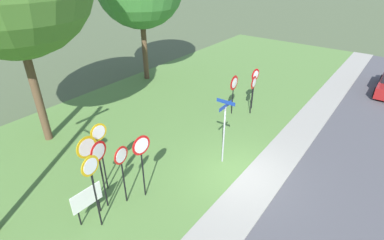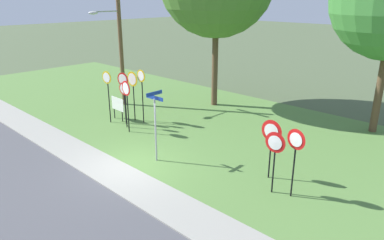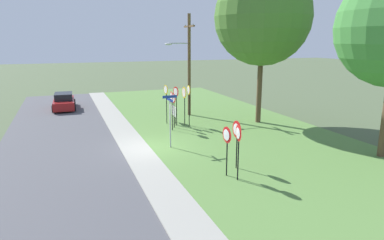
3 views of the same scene
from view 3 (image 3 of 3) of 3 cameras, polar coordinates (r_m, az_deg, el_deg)
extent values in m
plane|color=#4C5B3D|center=(19.14, -7.03, -4.72)|extent=(160.00, 160.00, 0.00)
cube|color=#4C4C51|center=(18.68, -21.55, -6.01)|extent=(44.00, 6.40, 0.01)
cube|color=#99968C|center=(18.97, -9.39, -4.87)|extent=(44.00, 1.60, 0.06)
cube|color=#567F3D|center=(21.29, 8.86, -2.88)|extent=(44.00, 12.00, 0.04)
cylinder|color=black|center=(24.17, -4.27, 2.27)|extent=(0.06, 0.06, 2.50)
cylinder|color=gold|center=(23.96, -4.41, 5.09)|extent=(0.65, 0.10, 0.65)
cylinder|color=white|center=(23.96, -4.45, 5.09)|extent=(0.51, 0.07, 0.51)
cylinder|color=black|center=(23.91, -1.23, 2.00)|extent=(0.06, 0.06, 2.35)
cylinder|color=gold|center=(23.71, -1.34, 4.64)|extent=(0.79, 0.05, 0.79)
cylinder|color=white|center=(23.70, -1.38, 4.63)|extent=(0.62, 0.03, 0.62)
cylinder|color=black|center=(23.37, -0.47, 2.03)|extent=(0.06, 0.06, 2.58)
cylinder|color=gold|center=(23.14, -0.57, 5.04)|extent=(0.65, 0.05, 0.65)
cylinder|color=white|center=(23.14, -0.61, 5.04)|extent=(0.50, 0.03, 0.50)
cylinder|color=black|center=(23.70, -2.61, 1.98)|extent=(0.06, 0.06, 2.43)
cylinder|color=red|center=(23.49, -2.74, 4.76)|extent=(0.69, 0.16, 0.70)
cylinder|color=white|center=(23.48, -2.78, 4.75)|extent=(0.54, 0.11, 0.54)
cylinder|color=black|center=(23.09, -3.02, 1.26)|extent=(0.06, 0.06, 2.10)
cylinder|color=red|center=(22.89, -3.15, 3.70)|extent=(0.64, 0.12, 0.64)
cylinder|color=white|center=(22.89, -3.19, 3.69)|extent=(0.50, 0.08, 0.50)
cylinder|color=black|center=(22.39, -3.33, 1.13)|extent=(0.06, 0.06, 2.29)
cylinder|color=red|center=(22.18, -3.46, 3.88)|extent=(0.72, 0.11, 0.73)
cylinder|color=white|center=(22.17, -3.51, 3.88)|extent=(0.56, 0.07, 0.57)
cylinder|color=black|center=(14.96, 5.86, -5.78)|extent=(0.06, 0.06, 1.93)
cone|color=red|center=(14.68, 5.81, -2.50)|extent=(0.73, 0.08, 0.73)
cone|color=white|center=(14.67, 5.73, -2.51)|extent=(0.49, 0.05, 0.49)
cylinder|color=black|center=(14.52, 7.75, -5.99)|extent=(0.06, 0.06, 2.14)
cone|color=red|center=(14.20, 7.73, -2.19)|extent=(0.70, 0.14, 0.70)
cone|color=white|center=(14.19, 7.65, -2.19)|extent=(0.47, 0.09, 0.48)
cylinder|color=black|center=(15.88, 7.50, -4.68)|extent=(0.06, 0.06, 1.94)
cone|color=red|center=(15.61, 7.46, -1.59)|extent=(0.83, 0.04, 0.83)
cone|color=white|center=(15.60, 7.40, -1.60)|extent=(0.56, 0.02, 0.56)
cylinder|color=#9EA0A8|center=(18.76, -3.67, -0.76)|extent=(0.07, 0.07, 2.60)
cylinder|color=#9EA0A8|center=(18.49, -3.73, 3.21)|extent=(0.09, 0.09, 0.03)
cube|color=navy|center=(18.48, -3.73, 3.39)|extent=(0.96, 0.05, 0.15)
cube|color=navy|center=(18.45, -3.74, 3.91)|extent=(0.04, 0.82, 0.15)
cylinder|color=brown|center=(26.74, -0.47, 9.07)|extent=(0.24, 0.24, 7.79)
cube|color=brown|center=(26.69, -0.49, 15.42)|extent=(2.10, 0.12, 0.12)
cylinder|color=gray|center=(27.50, -1.12, 15.56)|extent=(0.09, 0.09, 0.10)
cylinder|color=gray|center=(25.90, 0.19, 15.71)|extent=(0.09, 0.09, 0.10)
cylinder|color=#9EA0A8|center=(26.39, -2.22, 12.73)|extent=(0.08, 1.67, 0.08)
ellipsoid|color=#B7B7BC|center=(26.14, -4.00, 12.57)|extent=(0.40, 0.56, 0.18)
cylinder|color=black|center=(24.91, -3.30, 0.32)|extent=(0.05, 0.05, 0.55)
cylinder|color=black|center=(24.19, -2.82, -0.07)|extent=(0.05, 0.05, 0.55)
cube|color=white|center=(24.42, -3.08, 1.56)|extent=(1.10, 0.07, 0.70)
cylinder|color=brown|center=(24.85, 11.26, 6.11)|extent=(0.36, 0.36, 5.73)
sphere|color=#47752D|center=(24.72, 11.74, 16.57)|extent=(6.65, 6.65, 6.65)
cube|color=maroon|center=(31.83, -20.63, 2.64)|extent=(4.44, 1.83, 0.68)
cube|color=black|center=(31.74, -20.72, 3.74)|extent=(2.24, 1.51, 0.56)
cylinder|color=black|center=(30.51, -19.04, 1.99)|extent=(0.60, 0.20, 0.60)
cylinder|color=black|center=(30.57, -22.25, 1.74)|extent=(0.60, 0.20, 0.60)
cylinder|color=black|center=(33.19, -19.08, 2.84)|extent=(0.60, 0.20, 0.60)
cylinder|color=black|center=(33.24, -22.04, 2.61)|extent=(0.60, 0.20, 0.60)
camera|label=1|loc=(26.54, -21.16, 16.59)|focal=27.51mm
camera|label=2|loc=(7.88, -47.31, 13.42)|focal=33.39mm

